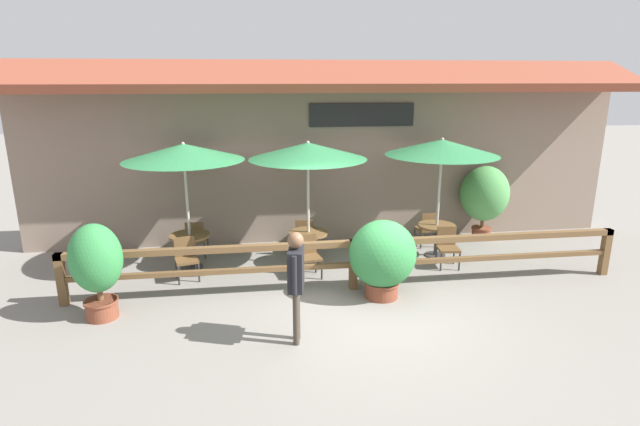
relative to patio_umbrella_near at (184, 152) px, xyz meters
name	(u,v)px	position (x,y,z in m)	size (l,w,h in m)	color
ground_plane	(365,314)	(3.12, -2.57, -2.42)	(60.00, 60.00, 0.00)	gray
building_facade	(328,151)	(3.13, 1.53, -0.25)	(14.28, 1.49, 4.23)	gray
patio_railing	(353,254)	(3.12, -1.52, -1.72)	(10.40, 0.14, 0.95)	brown
patio_umbrella_near	(184,152)	(0.00, 0.00, 0.00)	(2.39, 2.39, 2.62)	#B7B2A8
dining_table_near	(190,241)	(0.00, 0.00, -1.85)	(0.82, 0.82, 0.72)	brown
chair_near_streetside	(186,257)	(-0.02, -0.61, -1.96)	(0.51, 0.51, 0.83)	brown
chair_near_wallside	(196,237)	(0.06, 0.61, -1.96)	(0.47, 0.47, 0.83)	brown
patio_umbrella_middle	(308,151)	(2.44, -0.15, 0.00)	(2.39, 2.39, 2.62)	#B7B2A8
dining_table_middle	(308,239)	(2.44, -0.15, -1.85)	(0.82, 0.82, 0.72)	brown
chair_middle_streetside	(309,254)	(2.37, -0.80, -1.96)	(0.49, 0.49, 0.83)	brown
chair_middle_wallside	(304,234)	(2.42, 0.49, -1.96)	(0.43, 0.43, 0.83)	brown
patio_umbrella_far	(442,147)	(5.30, -0.03, 0.00)	(2.39, 2.39, 2.62)	#B7B2A8
dining_table_far	(437,231)	(5.30, -0.03, -1.85)	(0.82, 0.82, 0.72)	brown
chair_far_streetside	(448,245)	(5.30, -0.67, -1.96)	(0.46, 0.46, 0.83)	brown
chair_far_wallside	(427,228)	(5.32, 0.61, -1.96)	(0.45, 0.45, 0.83)	brown
potted_plant_broad_leaf	(96,264)	(-1.21, -2.11, -1.47)	(0.83, 0.75, 1.62)	brown
potted_plant_tall_tropical	(383,256)	(3.56, -1.95, -1.64)	(1.20, 1.08, 1.43)	brown
potted_plant_entrance_palm	(484,195)	(6.85, 0.98, -1.31)	(1.17, 1.05, 1.81)	brown
pedestrian	(296,273)	(1.90, -3.32, -1.31)	(0.29, 0.59, 1.72)	#42382D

